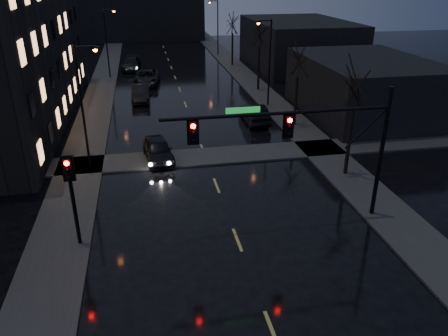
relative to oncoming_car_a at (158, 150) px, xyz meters
name	(u,v)px	position (x,y,z in m)	size (l,w,h in m)	color
sidewalk_left	(98,100)	(-5.22, 16.34, -0.69)	(3.00, 140.00, 0.12)	#2D2D2B
sidewalk_right	(261,92)	(11.78, 16.34, -0.69)	(3.00, 140.00, 0.12)	#2D2D2B
sidewalk_cross	(206,156)	(3.28, -0.16, -0.69)	(40.00, 3.00, 0.12)	#2D2D2B
commercial_right_near	(364,87)	(18.78, 7.34, 1.75)	(10.00, 14.00, 5.00)	black
commercial_right_far	(298,43)	(20.28, 29.34, 2.25)	(12.00, 18.00, 6.00)	black
far_block	(143,17)	(0.28, 59.34, 3.25)	(22.00, 10.00, 8.00)	black
signal_mast	(313,134)	(7.13, -9.66, 4.11)	(11.11, 0.41, 7.00)	black
signal_pole_left	(71,189)	(-4.22, -9.67, 2.26)	(0.35, 0.41, 4.53)	black
tree_near	(357,79)	(11.68, -4.66, 5.46)	(3.52, 3.52, 8.08)	black
tree_mid_a	(299,56)	(11.68, 5.34, 5.07)	(3.30, 3.30, 7.58)	black
tree_mid_b	(260,27)	(11.68, 17.34, 5.85)	(3.74, 3.74, 8.59)	black
tree_far	(233,19)	(11.68, 31.34, 5.31)	(3.43, 3.43, 7.88)	black
streetlight_l_near	(85,98)	(-4.30, -0.66, 4.02)	(1.53, 0.28, 8.00)	black
streetlight_l_far	(108,38)	(-4.30, 26.34, 4.02)	(1.53, 0.28, 8.00)	black
streetlight_r_mid	(268,56)	(10.86, 11.34, 4.02)	(1.53, 0.28, 8.00)	black
streetlight_r_far	(216,23)	(10.86, 39.34, 4.02)	(1.53, 0.28, 8.00)	black
oncoming_car_a	(158,150)	(0.00, 0.00, 0.00)	(1.78, 4.43, 1.51)	black
oncoming_car_b	(141,93)	(-0.96, 15.51, 0.05)	(1.70, 4.86, 1.60)	black
oncoming_car_c	(146,77)	(-0.21, 22.35, 0.06)	(2.70, 5.85, 1.63)	black
oncoming_car_d	(131,64)	(-1.95, 31.02, 0.03)	(2.19, 5.39, 1.56)	black
lead_car	(254,113)	(8.54, 6.75, 0.03)	(1.67, 4.78, 1.58)	black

